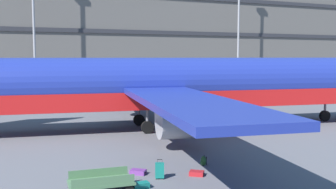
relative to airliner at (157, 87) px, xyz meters
The scene contains 11 objects.
ground_plane 5.74m from the airliner, behind, with size 600.00×600.00×0.00m, color #5B5B60.
terminal_structure 48.71m from the airliner, 95.63° to the left, with size 152.67×17.72×19.62m.
airliner is the anchor object (origin of this frame).
light_mast_left 37.18m from the airliner, 99.79° to the left, with size 1.80×0.50×23.23m.
light_mast_center_left 47.23m from the airliner, 49.80° to the left, with size 1.80×0.50×22.94m.
suitcase_large 12.85m from the airliner, 110.66° to the right, with size 0.47×0.39×0.87m.
suitcase_upright 12.63m from the airliner, 102.57° to the right, with size 0.80×0.76×0.21m.
suitcase_small 12.25m from the airliner, 115.48° to the right, with size 0.85×0.81×0.21m.
suitcase_teal 14.19m from the airliner, 114.02° to the right, with size 0.73×0.41×0.25m.
backpack_laid_flat 11.11m from the airliner, 98.59° to the right, with size 0.36×0.36×0.55m.
baggage_cart 14.74m from the airliner, 120.24° to the right, with size 3.34×1.48×0.82m.
Camera 1 is at (-6.11, -28.24, 5.49)m, focal length 42.56 mm.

